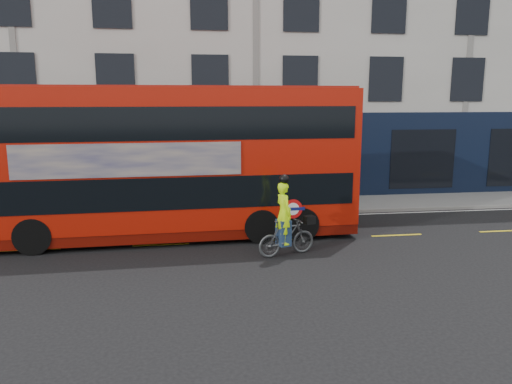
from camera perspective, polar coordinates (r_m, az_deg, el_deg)
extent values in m
plane|color=black|center=(15.34, 4.15, -7.03)|extent=(120.00, 120.00, 0.00)
cube|color=gray|center=(21.51, 0.52, -1.65)|extent=(60.00, 3.00, 0.12)
cube|color=gray|center=(20.06, 1.15, -2.54)|extent=(60.00, 0.12, 0.13)
cube|color=beige|center=(27.60, -1.55, 16.62)|extent=(50.00, 10.00, 15.00)
cube|color=black|center=(22.63, -0.03, 3.96)|extent=(50.00, 0.08, 4.00)
cube|color=silver|center=(19.79, 1.29, -2.91)|extent=(58.00, 0.10, 0.01)
cube|color=#AD1406|center=(16.85, -10.11, 3.99)|extent=(12.53, 3.25, 4.47)
cube|color=#560A03|center=(17.29, -9.85, -3.94)|extent=(12.53, 3.19, 0.34)
cube|color=black|center=(16.99, -10.00, 0.67)|extent=(12.03, 3.27, 1.02)
cube|color=black|center=(16.75, -10.24, 7.93)|extent=(12.03, 3.27, 1.02)
cube|color=maroon|center=(16.74, -10.37, 11.68)|extent=(12.28, 3.13, 0.09)
cube|color=black|center=(18.08, 10.18, 1.27)|extent=(0.13, 2.54, 1.02)
cube|color=black|center=(17.86, 10.41, 8.09)|extent=(0.13, 2.54, 1.02)
cube|color=tan|center=(15.45, -14.32, 3.54)|extent=(6.78, 0.27, 1.02)
cylinder|color=red|center=(16.18, 4.25, -1.94)|extent=(0.63, 0.04, 0.63)
cylinder|color=white|center=(16.17, 4.26, -1.95)|extent=(0.41, 0.03, 0.41)
cube|color=#0C1459|center=(16.17, 4.26, -1.95)|extent=(0.79, 0.05, 0.10)
cylinder|color=black|center=(17.75, 4.15, -2.67)|extent=(1.23, 2.91, 1.13)
cylinder|color=black|center=(17.47, -0.18, -2.86)|extent=(1.23, 2.91, 1.13)
cylinder|color=black|center=(17.72, -23.17, -3.55)|extent=(1.23, 2.91, 1.13)
imported|color=#484B4D|center=(15.00, 3.53, -5.22)|extent=(1.92, 1.03, 1.11)
imported|color=#B6ED0B|center=(14.75, 3.18, -2.43)|extent=(0.62, 0.77, 1.85)
cube|color=black|center=(15.25, 6.13, -3.18)|extent=(0.37, 0.32, 0.25)
cube|color=navy|center=(14.90, 3.16, -4.65)|extent=(0.44, 0.50, 0.78)
sphere|color=black|center=(14.56, 3.22, 1.47)|extent=(0.29, 0.29, 0.29)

